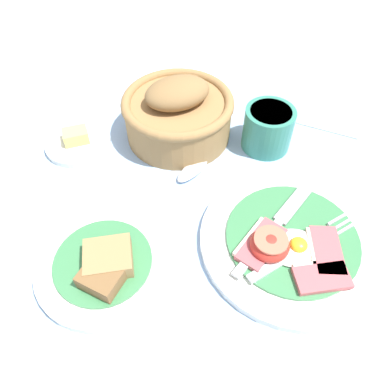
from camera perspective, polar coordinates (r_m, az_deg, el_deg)
The scene contains 8 objects.
ground_plane at distance 0.53m, azimuth 2.40°, elevation -6.98°, with size 3.00×3.00×0.00m, color #93B2DB.
breakfast_plate at distance 0.53m, azimuth 14.77°, elevation -7.33°, with size 0.25×0.25×0.04m.
bread_plate at distance 0.51m, azimuth -13.24°, elevation -10.67°, with size 0.18×0.18×0.04m.
sugar_cup at distance 0.64m, azimuth 11.49°, elevation 9.58°, with size 0.08×0.08×0.07m.
bread_basket at distance 0.64m, azimuth -2.15°, elevation 11.93°, with size 0.19×0.19×0.11m.
butter_dish at distance 0.67m, azimuth -17.03°, elevation 7.34°, with size 0.11×0.11×0.03m.
teaspoon_by_saucer at distance 0.59m, azimuth -1.56°, elevation 1.94°, with size 0.15×0.15×0.01m.
teaspoon_near_cup at distance 0.72m, azimuth 14.06°, elevation 11.10°, with size 0.18×0.11×0.01m.
Camera 1 is at (-0.05, -0.28, 0.44)m, focal length 35.00 mm.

